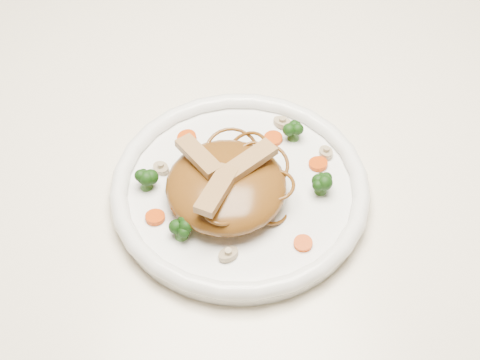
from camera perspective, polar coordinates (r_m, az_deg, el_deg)
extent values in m
cube|color=silver|center=(0.84, 0.87, 3.17)|extent=(1.20, 0.80, 0.04)
cylinder|color=white|center=(0.75, 0.00, -1.06)|extent=(0.38, 0.38, 0.02)
ellipsoid|color=brown|center=(0.72, -1.19, -0.50)|extent=(0.17, 0.17, 0.04)
cube|color=tan|center=(0.71, 0.76, 1.62)|extent=(0.07, 0.05, 0.01)
cube|color=tan|center=(0.72, -3.52, 2.05)|extent=(0.05, 0.06, 0.01)
cube|color=tan|center=(0.68, -1.97, -0.85)|extent=(0.05, 0.07, 0.01)
cylinder|color=#BD4506|center=(0.79, 2.83, 3.54)|extent=(0.03, 0.03, 0.00)
cylinder|color=#BD4506|center=(0.72, -7.19, -3.14)|extent=(0.03, 0.03, 0.00)
cylinder|color=#BD4506|center=(0.77, 6.63, 1.36)|extent=(0.03, 0.03, 0.00)
cylinder|color=#BD4506|center=(0.80, -4.53, 3.59)|extent=(0.03, 0.03, 0.00)
cylinder|color=#BD4506|center=(0.70, 5.35, -5.36)|extent=(0.02, 0.02, 0.00)
cylinder|color=beige|center=(0.69, -0.99, -6.32)|extent=(0.03, 0.03, 0.01)
cylinder|color=beige|center=(0.78, 7.29, 2.32)|extent=(0.02, 0.02, 0.01)
cylinder|color=beige|center=(0.77, -6.68, 1.00)|extent=(0.03, 0.03, 0.01)
cylinder|color=beige|center=(0.81, 3.61, 4.86)|extent=(0.03, 0.03, 0.01)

